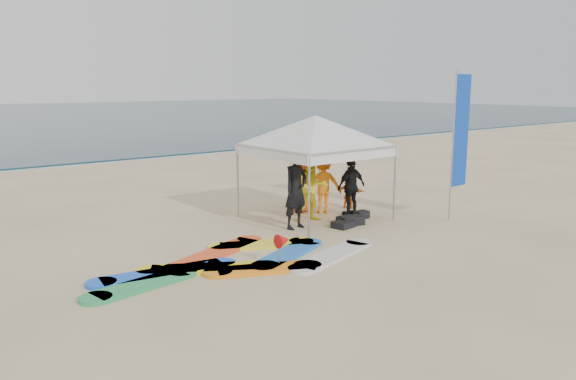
% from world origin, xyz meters
% --- Properties ---
extents(ground, '(120.00, 120.00, 0.00)m').
position_xyz_m(ground, '(0.00, 0.00, 0.00)').
color(ground, beige).
rests_on(ground, ground).
extents(shoreline_foam, '(160.00, 1.20, 0.01)m').
position_xyz_m(shoreline_foam, '(0.00, 18.20, 0.00)').
color(shoreline_foam, silver).
rests_on(shoreline_foam, ground).
extents(person_black_a, '(0.76, 0.56, 1.92)m').
position_xyz_m(person_black_a, '(0.99, 3.55, 0.96)').
color(person_black_a, black).
rests_on(person_black_a, ground).
extents(person_yellow, '(0.98, 0.85, 1.71)m').
position_xyz_m(person_yellow, '(1.79, 3.88, 0.86)').
color(person_yellow, yellow).
rests_on(person_yellow, ground).
extents(person_orange_a, '(1.18, 1.04, 1.59)m').
position_xyz_m(person_orange_a, '(2.63, 4.39, 0.80)').
color(person_orange_a, orange).
rests_on(person_orange_a, ground).
extents(person_black_b, '(0.92, 0.41, 1.55)m').
position_xyz_m(person_black_b, '(3.02, 3.72, 0.78)').
color(person_black_b, black).
rests_on(person_black_b, ground).
extents(person_orange_b, '(0.91, 0.73, 1.62)m').
position_xyz_m(person_orange_b, '(2.23, 4.79, 0.81)').
color(person_orange_b, '#F65015').
rests_on(person_orange_b, ground).
extents(person_seated, '(0.54, 0.90, 0.92)m').
position_xyz_m(person_seated, '(3.60, 4.38, 0.46)').
color(person_seated, orange).
rests_on(person_seated, ground).
extents(canopy_tent, '(4.04, 4.04, 3.05)m').
position_xyz_m(canopy_tent, '(2.01, 4.02, 2.65)').
color(canopy_tent, '#A5A5A8').
rests_on(canopy_tent, ground).
extents(feather_flag, '(0.64, 0.04, 3.79)m').
position_xyz_m(feather_flag, '(4.86, 1.73, 2.23)').
color(feather_flag, '#A5A5A8').
rests_on(feather_flag, ground).
extents(marker_pennant, '(0.28, 0.28, 0.64)m').
position_xyz_m(marker_pennant, '(-0.99, 1.50, 0.49)').
color(marker_pennant, '#A5A5A8').
rests_on(marker_pennant, ground).
extents(gear_pile, '(1.51, 0.77, 0.22)m').
position_xyz_m(gear_pile, '(2.30, 3.02, 0.10)').
color(gear_pile, black).
rests_on(gear_pile, ground).
extents(surfboard_spread, '(5.73, 2.79, 0.07)m').
position_xyz_m(surfboard_spread, '(-1.65, 2.16, 0.04)').
color(surfboard_spread, '#F24B1C').
rests_on(surfboard_spread, ground).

